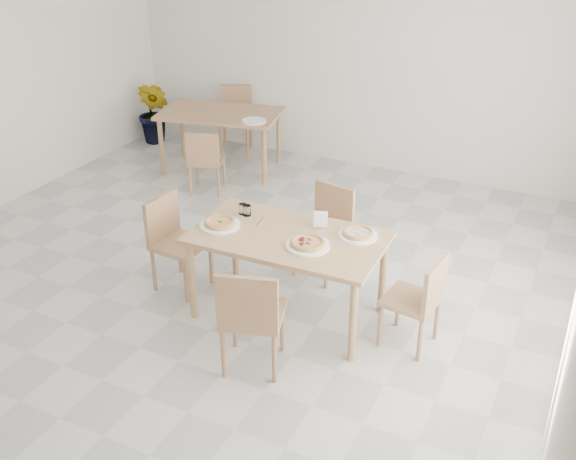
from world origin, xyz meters
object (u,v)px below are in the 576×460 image
at_px(plate_pepperoni, 308,245).
at_px(potted_plant, 155,113).
at_px(plate_mushroom, 358,235).
at_px(napkin_holder, 321,220).
at_px(chair_north, 327,224).
at_px(chair_south, 251,313).
at_px(second_table, 220,119).
at_px(main_table, 288,244).
at_px(plate_empty, 254,121).
at_px(pizza_margherita, 220,222).
at_px(pizza_pepperoni, 308,243).
at_px(chair_east, 420,297).
at_px(tumbler_b, 243,209).
at_px(pizza_mushroom, 358,233).
at_px(chair_west, 173,236).
at_px(chair_back_s, 205,158).
at_px(chair_back_n, 236,114).
at_px(tumbler_a, 247,210).
at_px(plate_margherita, 220,225).

xyz_separation_m(plate_pepperoni, potted_plant, (-3.71, 3.01, -0.32)).
xyz_separation_m(plate_mushroom, napkin_holder, (-0.33, 0.01, 0.06)).
bearing_deg(chair_north, chair_south, -75.54).
relative_size(second_table, potted_plant, 1.82).
xyz_separation_m(main_table, chair_north, (0.00, 0.80, -0.18)).
height_order(chair_south, plate_empty, chair_south).
xyz_separation_m(chair_north, pizza_margherita, (-0.58, -0.90, 0.30)).
bearing_deg(chair_north, pizza_pepperoni, -65.24).
distance_m(chair_east, tumbler_b, 1.65).
relative_size(pizza_margherita, pizza_mushroom, 1.06).
relative_size(chair_west, pizza_pepperoni, 2.32).
bearing_deg(chair_back_s, pizza_pepperoni, 119.01).
height_order(chair_west, second_table, chair_west).
relative_size(tumbler_b, chair_back_n, 0.11).
bearing_deg(plate_pepperoni, napkin_holder, 97.03).
bearing_deg(plate_mushroom, pizza_pepperoni, -131.14).
xyz_separation_m(pizza_pepperoni, chair_back_n, (-2.59, 3.31, -0.29)).
bearing_deg(tumbler_a, pizza_margherita, -110.91).
height_order(chair_east, pizza_margherita, pizza_margherita).
distance_m(main_table, plate_margherita, 0.59).
height_order(plate_pepperoni, tumbler_b, tumbler_b).
xyz_separation_m(main_table, tumbler_b, (-0.52, 0.18, 0.13)).
bearing_deg(chair_north, potted_plant, 159.92).
height_order(plate_margherita, napkin_holder, napkin_holder).
bearing_deg(napkin_holder, chair_north, 86.70).
height_order(main_table, chair_north, chair_north).
bearing_deg(potted_plant, chair_south, -45.97).
relative_size(plate_margherita, pizza_pepperoni, 0.91).
bearing_deg(chair_north, chair_back_n, 145.72).
bearing_deg(pizza_pepperoni, chair_south, -100.18).
xyz_separation_m(chair_north, napkin_holder, (0.17, -0.55, 0.33)).
bearing_deg(pizza_mushroom, chair_south, -111.94).
height_order(pizza_pepperoni, chair_back_n, chair_back_n).
relative_size(plate_margherita, napkin_holder, 2.45).
height_order(main_table, plate_pepperoni, plate_pepperoni).
bearing_deg(main_table, chair_south, -85.18).
height_order(chair_north, napkin_holder, napkin_holder).
xyz_separation_m(plate_margherita, pizza_margherita, (0.00, 0.00, 0.02)).
distance_m(chair_south, tumbler_a, 1.14).
xyz_separation_m(plate_margherita, second_table, (-1.60, 2.60, -0.10)).
bearing_deg(pizza_margherita, chair_east, 5.27).
relative_size(chair_west, plate_mushroom, 2.68).
height_order(plate_margherita, chair_back_n, chair_back_n).
height_order(chair_back_n, potted_plant, potted_plant).
relative_size(chair_south, plate_pepperoni, 2.55).
bearing_deg(plate_mushroom, pizza_mushroom, 0.00).
bearing_deg(chair_north, pizza_margherita, -111.49).
bearing_deg(plate_pepperoni, pizza_mushroom, 48.86).
bearing_deg(tumbler_b, main_table, -19.33).
bearing_deg(napkin_holder, main_table, -145.98).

